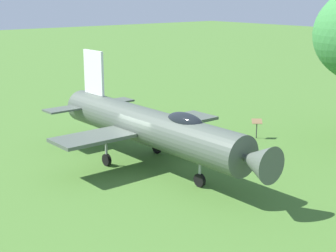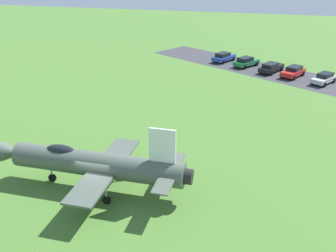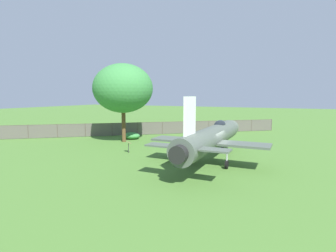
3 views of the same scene
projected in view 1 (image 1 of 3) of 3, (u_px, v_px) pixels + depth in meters
ground_plane at (148, 165)px, 25.27m from camera, size 200.00×200.00×0.00m
display_jet at (152, 127)px, 24.47m from camera, size 9.11×14.51×5.28m
info_plaque at (257, 124)px, 29.81m from camera, size 0.71×0.69×1.14m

